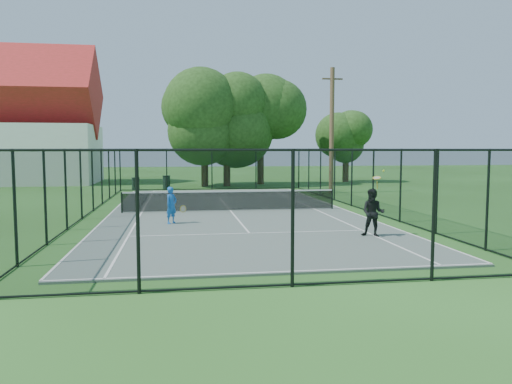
{
  "coord_description": "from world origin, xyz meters",
  "views": [
    {
      "loc": [
        -2.41,
        -23.37,
        3.0
      ],
      "look_at": [
        0.76,
        -3.0,
        1.2
      ],
      "focal_mm": 35.0,
      "sensor_mm": 36.0,
      "label": 1
    }
  ],
  "objects": [
    {
      "name": "tree_near_mid",
      "position": [
        1.42,
        16.45,
        5.01
      ],
      "size": [
        6.22,
        6.22,
        8.14
      ],
      "color": "#332114",
      "rests_on": "ground"
    },
    {
      "name": "trash_bin_right",
      "position": [
        -3.3,
        13.94,
        0.51
      ],
      "size": [
        0.58,
        0.58,
        1.01
      ],
      "color": "black",
      "rests_on": "ground"
    },
    {
      "name": "building",
      "position": [
        -17.0,
        22.0,
        4.93
      ],
      "size": [
        15.3,
        8.15,
        11.87
      ],
      "color": "silver",
      "rests_on": "ground"
    },
    {
      "name": "player_black",
      "position": [
        4.0,
        -7.64,
        0.86
      ],
      "size": [
        1.06,
        0.95,
        2.22
      ],
      "color": "black",
      "rests_on": "tennis_court"
    },
    {
      "name": "ground",
      "position": [
        0.0,
        0.0,
        0.0
      ],
      "size": [
        120.0,
        120.0,
        0.0
      ],
      "primitive_type": "plane",
      "color": "#27511B"
    },
    {
      "name": "tennis_court",
      "position": [
        0.0,
        0.0,
        0.03
      ],
      "size": [
        11.0,
        24.0,
        0.06
      ],
      "primitive_type": "cube",
      "color": "slate",
      "rests_on": "ground"
    },
    {
      "name": "tree_near_right",
      "position": [
        4.42,
        18.03,
        5.22
      ],
      "size": [
        5.95,
        5.95,
        8.21
      ],
      "color": "#332114",
      "rests_on": "ground"
    },
    {
      "name": "tree_near_left",
      "position": [
        -0.34,
        16.43,
        5.07
      ],
      "size": [
        6.32,
        6.32,
        8.24
      ],
      "color": "#332114",
      "rests_on": "ground"
    },
    {
      "name": "tree_far_right",
      "position": [
        12.5,
        19.8,
        3.68
      ],
      "size": [
        4.5,
        4.5,
        5.95
      ],
      "color": "#332114",
      "rests_on": "ground"
    },
    {
      "name": "tennis_net",
      "position": [
        0.0,
        0.0,
        0.58
      ],
      "size": [
        10.08,
        0.08,
        0.95
      ],
      "color": "black",
      "rests_on": "tennis_court"
    },
    {
      "name": "trash_bin_left",
      "position": [
        -5.51,
        13.74,
        0.45
      ],
      "size": [
        0.58,
        0.58,
        0.9
      ],
      "color": "black",
      "rests_on": "ground"
    },
    {
      "name": "player_blue",
      "position": [
        -2.7,
        -3.66,
        0.78
      ],
      "size": [
        0.89,
        0.62,
        1.45
      ],
      "color": "blue",
      "rests_on": "tennis_court"
    },
    {
      "name": "fence",
      "position": [
        0.0,
        0.0,
        1.5
      ],
      "size": [
        13.1,
        26.1,
        3.0
      ],
      "color": "black",
      "rests_on": "ground"
    },
    {
      "name": "utility_pole",
      "position": [
        7.76,
        9.0,
        4.24
      ],
      "size": [
        1.4,
        0.3,
        8.35
      ],
      "color": "#4C3823",
      "rests_on": "ground"
    }
  ]
}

